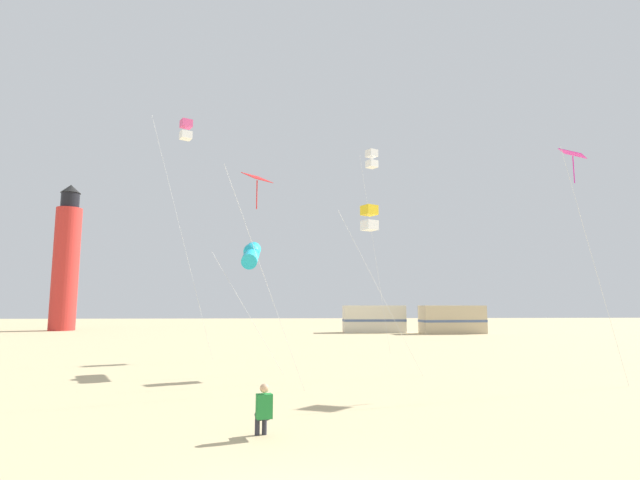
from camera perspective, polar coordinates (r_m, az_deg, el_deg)
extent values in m
cube|color=#238438|center=(11.32, -6.50, -18.62)|extent=(0.38, 0.30, 0.52)
sphere|color=#D8A87F|center=(11.25, -6.47, -16.72)|extent=(0.20, 0.20, 0.20)
cylinder|color=#2D2D38|center=(11.56, -6.29, -19.60)|extent=(0.22, 0.38, 0.13)
cylinder|color=#2D2D38|center=(11.76, -6.47, -20.54)|extent=(0.11, 0.11, 0.42)
cylinder|color=#2D2D38|center=(11.53, -7.12, -19.62)|extent=(0.22, 0.38, 0.13)
cylinder|color=#2D2D38|center=(11.73, -7.29, -20.56)|extent=(0.11, 0.11, 0.42)
cylinder|color=silver|center=(29.71, 6.35, -1.38)|extent=(1.68, 0.11, 12.06)
cube|color=white|center=(31.84, 6.01, 9.95)|extent=(0.82, 0.82, 0.44)
cube|color=white|center=(31.63, 6.03, 8.74)|extent=(0.82, 0.82, 0.44)
cylinder|color=silver|center=(26.81, -15.72, 0.44)|extent=(3.49, 0.77, 12.91)
cube|color=#E54C8C|center=(30.19, -15.26, 12.88)|extent=(0.82, 0.82, 0.44)
cube|color=white|center=(29.96, -15.31, 11.62)|extent=(0.82, 0.82, 0.44)
cylinder|color=silver|center=(20.49, 29.17, -2.29)|extent=(1.86, 0.13, 8.80)
cube|color=#D826A5|center=(22.06, 27.26, 8.92)|extent=(1.22, 1.22, 0.40)
cylinder|color=#D826A5|center=(21.89, 27.36, 7.28)|extent=(0.04, 0.04, 1.10)
cylinder|color=silver|center=(16.71, -6.48, -4.28)|extent=(2.80, 0.81, 7.60)
cube|color=red|center=(18.71, -7.31, 7.19)|extent=(1.22, 1.22, 0.40)
cylinder|color=red|center=(18.55, -7.34, 5.25)|extent=(0.04, 0.04, 1.10)
cylinder|color=silver|center=(21.06, -8.46, -8.27)|extent=(3.12, 0.04, 5.13)
cylinder|color=#1EB2D1|center=(22.71, -7.96, -1.75)|extent=(0.72, 2.50, 1.48)
sphere|color=#1EB2D1|center=(22.73, -7.95, -1.37)|extent=(0.76, 0.76, 0.76)
cylinder|color=silver|center=(20.40, 6.97, -6.00)|extent=(3.47, 0.24, 6.79)
cube|color=yellow|center=(22.49, 5.74, 3.45)|extent=(0.82, 0.82, 0.44)
cube|color=white|center=(22.37, 5.76, 1.69)|extent=(0.82, 0.82, 0.44)
cylinder|color=red|center=(63.30, -27.43, -2.95)|extent=(2.80, 2.80, 14.00)
cylinder|color=black|center=(64.30, -27.01, 4.08)|extent=(2.00, 2.00, 1.80)
cone|color=black|center=(64.58, -26.93, 5.30)|extent=(2.20, 2.20, 1.00)
cube|color=beige|center=(52.53, 6.27, -9.09)|extent=(6.41, 2.33, 2.80)
cube|color=#4C608C|center=(52.54, 6.27, -9.24)|extent=(6.45, 2.37, 0.24)
cube|color=#C6B28C|center=(52.00, 15.09, -8.89)|extent=(6.55, 2.75, 2.80)
cube|color=#4C608C|center=(52.01, 15.10, -9.05)|extent=(6.59, 2.79, 0.24)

